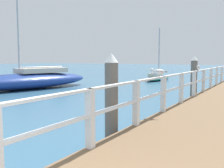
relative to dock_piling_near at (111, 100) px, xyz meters
name	(u,v)px	position (x,y,z in m)	size (l,w,h in m)	color
pier_railing	(199,79)	(0.38, 6.24, 0.04)	(0.12, 18.49, 0.97)	white
dock_piling_near	(111,100)	(0.00, 0.00, 0.00)	(0.29, 0.29, 1.99)	#6B6056
dock_piling_far	(194,78)	(0.00, 6.92, 0.00)	(0.29, 0.29, 1.99)	#6B6056
seagull_foreground	(159,72)	(0.37, 1.71, 0.54)	(0.47, 0.24, 0.21)	white
seagull_background	(198,67)	(0.38, 6.02, 0.54)	(0.21, 0.48, 0.21)	white
boat_0	(27,80)	(-9.96, 6.26, -0.46)	(4.61, 9.03, 10.46)	navy
boat_1	(157,77)	(-5.30, 16.14, -0.73)	(1.39, 4.18, 4.48)	#197266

